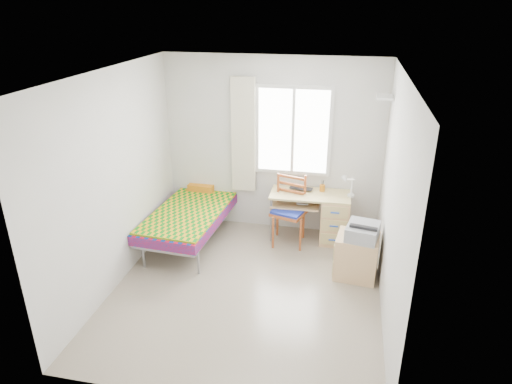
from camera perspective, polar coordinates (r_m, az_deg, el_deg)
floor at (r=5.74m, az=-1.16°, el=-12.00°), size 3.50×3.50×0.00m
ceiling at (r=4.75m, az=-1.41°, el=14.59°), size 3.50×3.50×0.00m
wall_back at (r=6.72m, az=2.07°, el=5.75°), size 3.20×0.00×3.20m
wall_left at (r=5.66m, az=-17.26°, el=1.30°), size 0.00×3.50×3.50m
wall_right at (r=5.03m, az=16.82°, el=-1.44°), size 0.00×3.50×3.50m
window at (r=6.59m, az=4.67°, el=7.59°), size 1.10×0.04×1.30m
curtain at (r=6.69m, az=-1.58°, el=7.02°), size 0.35×0.05×1.70m
floating_shelf at (r=6.10m, az=15.81°, el=11.36°), size 0.20×0.32×0.03m
bed at (r=6.78m, az=-7.79°, el=-2.29°), size 1.08×2.07×0.87m
desk at (r=6.71m, az=9.22°, el=-2.96°), size 1.16×0.55×0.71m
chair at (r=6.53m, az=4.29°, el=-1.80°), size 0.54×0.54×1.01m
cabinet at (r=5.98m, az=12.44°, el=-7.82°), size 0.57×0.52×0.57m
printer at (r=5.78m, az=13.20°, el=-4.78°), size 0.45×0.50×0.19m
laptop at (r=6.67m, az=5.54°, el=0.25°), size 0.36×0.27×0.03m
pen_cup at (r=6.69m, az=8.28°, el=0.51°), size 0.08×0.08×0.10m
task_lamp at (r=6.40m, az=11.37°, el=1.03°), size 0.22×0.31×0.38m
book at (r=6.64m, az=5.16°, el=-1.12°), size 0.17×0.23×0.02m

